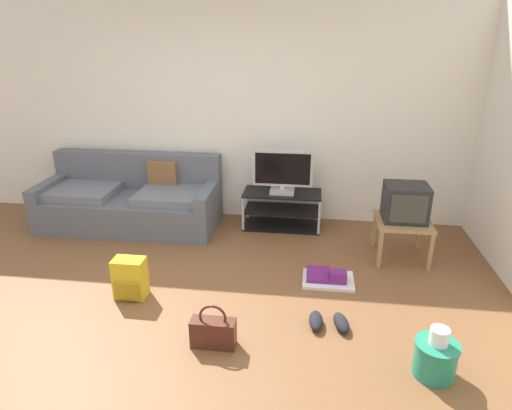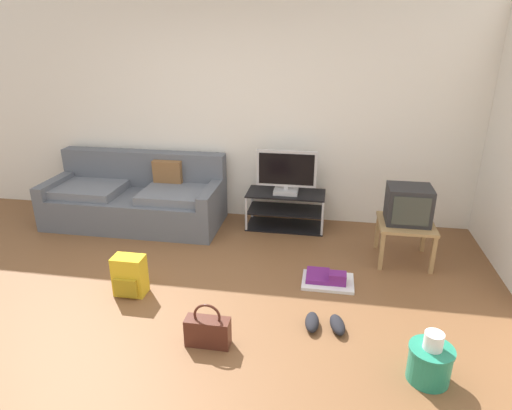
# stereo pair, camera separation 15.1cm
# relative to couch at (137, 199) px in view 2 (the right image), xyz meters

# --- Properties ---
(ground_plane) EXTENTS (9.00, 9.80, 0.02)m
(ground_plane) POSITION_rel_couch_xyz_m (1.06, -1.95, -0.32)
(ground_plane) COLOR brown
(wall_back) EXTENTS (9.00, 0.10, 2.70)m
(wall_back) POSITION_rel_couch_xyz_m (1.06, 0.50, 1.04)
(wall_back) COLOR silver
(wall_back) RESTS_ON ground_plane
(couch) EXTENTS (2.13, 0.91, 0.84)m
(couch) POSITION_rel_couch_xyz_m (0.00, 0.00, 0.00)
(couch) COLOR #565B66
(couch) RESTS_ON ground_plane
(tv_stand) EXTENTS (0.93, 0.44, 0.45)m
(tv_stand) POSITION_rel_couch_xyz_m (1.85, 0.15, -0.08)
(tv_stand) COLOR black
(tv_stand) RESTS_ON ground_plane
(flat_tv) EXTENTS (0.71, 0.22, 0.52)m
(flat_tv) POSITION_rel_couch_xyz_m (1.85, 0.13, 0.40)
(flat_tv) COLOR #B2B2B7
(flat_tv) RESTS_ON tv_stand
(side_table) EXTENTS (0.55, 0.55, 0.43)m
(side_table) POSITION_rel_couch_xyz_m (3.15, -0.49, 0.06)
(side_table) COLOR #9E7A4C
(side_table) RESTS_ON ground_plane
(crt_tv) EXTENTS (0.43, 0.37, 0.38)m
(crt_tv) POSITION_rel_couch_xyz_m (3.15, -0.48, 0.31)
(crt_tv) COLOR #232326
(crt_tv) RESTS_ON side_table
(backpack) EXTENTS (0.28, 0.25, 0.37)m
(backpack) POSITION_rel_couch_xyz_m (0.61, -1.57, -0.12)
(backpack) COLOR gold
(backpack) RESTS_ON ground_plane
(handbag) EXTENTS (0.34, 0.13, 0.36)m
(handbag) POSITION_rel_couch_xyz_m (1.50, -2.14, -0.18)
(handbag) COLOR #4C2319
(handbag) RESTS_ON ground_plane
(cleaning_bucket) EXTENTS (0.30, 0.30, 0.38)m
(cleaning_bucket) POSITION_rel_couch_xyz_m (3.09, -2.24, -0.15)
(cleaning_bucket) COLOR #238466
(cleaning_bucket) RESTS_ON ground_plane
(sneakers_pair) EXTENTS (0.35, 0.27, 0.09)m
(sneakers_pair) POSITION_rel_couch_xyz_m (2.38, -1.80, -0.26)
(sneakers_pair) COLOR black
(sneakers_pair) RESTS_ON ground_plane
(floor_tray) EXTENTS (0.49, 0.35, 0.14)m
(floor_tray) POSITION_rel_couch_xyz_m (2.38, -1.09, -0.27)
(floor_tray) COLOR silver
(floor_tray) RESTS_ON ground_plane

